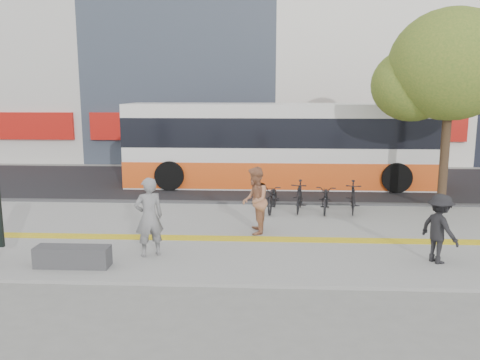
# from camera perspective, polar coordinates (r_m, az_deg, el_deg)

# --- Properties ---
(ground) EXTENTS (120.00, 120.00, 0.00)m
(ground) POSITION_cam_1_polar(r_m,az_deg,el_deg) (11.88, -4.62, -8.52)
(ground) COLOR slate
(ground) RESTS_ON ground
(sidewalk) EXTENTS (40.00, 7.00, 0.08)m
(sidewalk) POSITION_cam_1_polar(r_m,az_deg,el_deg) (13.28, -3.76, -6.27)
(sidewalk) COLOR gray
(sidewalk) RESTS_ON ground
(tactile_strip) EXTENTS (40.00, 0.45, 0.01)m
(tactile_strip) POSITION_cam_1_polar(r_m,az_deg,el_deg) (12.79, -4.03, -6.71)
(tactile_strip) COLOR yellow
(tactile_strip) RESTS_ON sidewalk
(street) EXTENTS (40.00, 8.00, 0.06)m
(street) POSITION_cam_1_polar(r_m,az_deg,el_deg) (20.55, -1.32, -0.31)
(street) COLOR black
(street) RESTS_ON ground
(curb) EXTENTS (40.00, 0.25, 0.14)m
(curb) POSITION_cam_1_polar(r_m,az_deg,el_deg) (16.64, -2.36, -2.72)
(curb) COLOR #363739
(curb) RESTS_ON ground
(bench) EXTENTS (1.60, 0.45, 0.45)m
(bench) POSITION_cam_1_polar(r_m,az_deg,el_deg) (11.33, -18.77, -8.38)
(bench) COLOR #363739
(bench) RESTS_ON sidewalk
(street_tree) EXTENTS (4.40, 3.80, 6.31)m
(street_tree) POSITION_cam_1_polar(r_m,az_deg,el_deg) (16.94, 23.00, 11.86)
(street_tree) COLOR #362318
(street_tree) RESTS_ON sidewalk
(bus) EXTENTS (12.21, 2.90, 3.25)m
(bus) POSITION_cam_1_polar(r_m,az_deg,el_deg) (19.77, 4.77, 3.81)
(bus) COLOR silver
(bus) RESTS_ON street
(bicycle_row) EXTENTS (3.23, 1.72, 0.97)m
(bicycle_row) POSITION_cam_1_polar(r_m,az_deg,el_deg) (15.56, 8.27, -1.99)
(bicycle_row) COLOR black
(bicycle_row) RESTS_ON sidewalk
(seated_woman) EXTENTS (0.80, 0.71, 1.83)m
(seated_woman) POSITION_cam_1_polar(r_m,az_deg,el_deg) (11.42, -10.47, -4.23)
(seated_woman) COLOR black
(seated_woman) RESTS_ON sidewalk
(pedestrian_tan) EXTENTS (0.68, 0.87, 1.78)m
(pedestrian_tan) POSITION_cam_1_polar(r_m,az_deg,el_deg) (12.98, 1.74, -2.39)
(pedestrian_tan) COLOR #A96E4D
(pedestrian_tan) RESTS_ON sidewalk
(pedestrian_dark) EXTENTS (0.96, 1.15, 1.54)m
(pedestrian_dark) POSITION_cam_1_polar(r_m,az_deg,el_deg) (11.68, 22.06, -5.22)
(pedestrian_dark) COLOR black
(pedestrian_dark) RESTS_ON sidewalk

